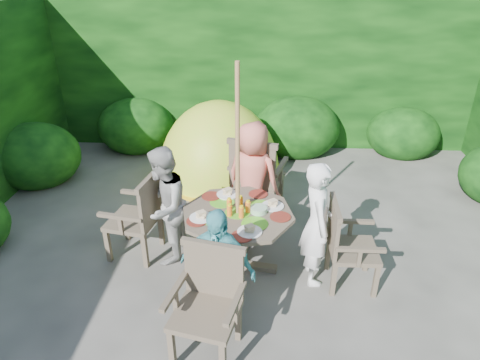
# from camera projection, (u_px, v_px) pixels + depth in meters

# --- Properties ---
(ground) EXTENTS (60.00, 60.00, 0.00)m
(ground) POSITION_uv_depth(u_px,v_px,m) (257.00, 272.00, 4.57)
(ground) COLOR #43413C
(ground) RESTS_ON ground
(hedge_enclosure) EXTENTS (9.00, 9.00, 2.50)m
(hedge_enclosure) POSITION_uv_depth(u_px,v_px,m) (261.00, 120.00, 5.19)
(hedge_enclosure) COLOR black
(hedge_enclosure) RESTS_ON ground
(patio_table) EXTENTS (1.35, 1.35, 0.82)m
(patio_table) POSITION_uv_depth(u_px,v_px,m) (238.00, 221.00, 4.40)
(patio_table) COLOR #443A2D
(patio_table) RESTS_ON ground
(parasol_pole) EXTENTS (0.05, 0.05, 2.20)m
(parasol_pole) POSITION_uv_depth(u_px,v_px,m) (238.00, 176.00, 4.16)
(parasol_pole) COLOR olive
(parasol_pole) RESTS_ON ground
(garden_chair_right) EXTENTS (0.48, 0.53, 0.88)m
(garden_chair_right) POSITION_uv_depth(u_px,v_px,m) (346.00, 244.00, 4.22)
(garden_chair_right) COLOR #443A2D
(garden_chair_right) RESTS_ON ground
(garden_chair_left) EXTENTS (0.59, 0.64, 0.94)m
(garden_chair_left) POSITION_uv_depth(u_px,v_px,m) (139.00, 215.00, 4.64)
(garden_chair_left) COLOR #443A2D
(garden_chair_left) RESTS_ON ground
(garden_chair_back) EXTENTS (0.76, 0.71, 1.06)m
(garden_chair_back) POSITION_uv_depth(u_px,v_px,m) (256.00, 176.00, 5.35)
(garden_chair_back) COLOR #443A2D
(garden_chair_back) RESTS_ON ground
(garden_chair_front) EXTENTS (0.65, 0.60, 0.93)m
(garden_chair_front) POSITION_uv_depth(u_px,v_px,m) (209.00, 301.00, 3.48)
(garden_chair_front) COLOR #443A2D
(garden_chair_front) RESTS_ON ground
(child_right) EXTENTS (0.35, 0.50, 1.31)m
(child_right) POSITION_uv_depth(u_px,v_px,m) (317.00, 224.00, 4.20)
(child_right) COLOR white
(child_right) RESTS_ON ground
(child_left) EXTENTS (0.54, 0.67, 1.31)m
(child_left) POSITION_uv_depth(u_px,v_px,m) (164.00, 206.00, 4.51)
(child_left) COLOR #9D9C97
(child_left) RESTS_ON ground
(child_back) EXTENTS (0.79, 0.68, 1.37)m
(child_back) POSITION_uv_depth(u_px,v_px,m) (253.00, 178.00, 5.04)
(child_back) COLOR #DB6D5A
(child_back) RESTS_ON ground
(child_front) EXTENTS (0.75, 0.47, 1.18)m
(child_front) POSITION_uv_depth(u_px,v_px,m) (217.00, 269.00, 3.69)
(child_front) COLOR #4EB0B7
(child_front) RESTS_ON ground
(dome_tent) EXTENTS (2.14, 2.14, 2.28)m
(dome_tent) POSITION_uv_depth(u_px,v_px,m) (220.00, 173.00, 6.72)
(dome_tent) COLOR #ADDC2A
(dome_tent) RESTS_ON ground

